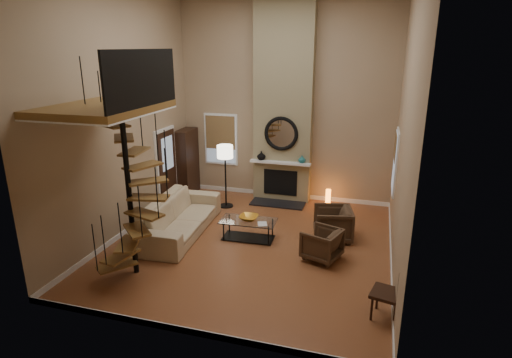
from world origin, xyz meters
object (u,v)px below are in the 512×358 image
(armchair_near, at_px, (336,224))
(floor_lamp, at_px, (225,157))
(coffee_table, at_px, (248,227))
(side_chair, at_px, (393,290))
(accent_lamp, at_px, (328,198))
(hutch, at_px, (187,162))
(armchair_far, at_px, (325,245))
(sofa, at_px, (179,217))

(armchair_near, xyz_separation_m, floor_lamp, (-3.11, 1.20, 1.06))
(coffee_table, bearing_deg, floor_lamp, 123.73)
(floor_lamp, height_order, side_chair, floor_lamp)
(floor_lamp, bearing_deg, accent_lamp, 15.51)
(hutch, bearing_deg, armchair_near, -22.82)
(hutch, bearing_deg, armchair_far, -34.41)
(sofa, distance_m, accent_lamp, 4.14)
(floor_lamp, bearing_deg, side_chair, -43.00)
(sofa, height_order, armchair_far, sofa)
(armchair_near, height_order, floor_lamp, floor_lamp)
(sofa, relative_size, accent_lamp, 5.88)
(sofa, distance_m, coffee_table, 1.69)
(armchair_far, relative_size, side_chair, 0.71)
(hutch, height_order, armchair_far, hutch)
(hutch, relative_size, armchair_near, 2.30)
(coffee_table, distance_m, accent_lamp, 2.94)
(side_chair, bearing_deg, armchair_far, 127.76)
(coffee_table, xyz_separation_m, side_chair, (3.09, -2.21, 0.24))
(sofa, xyz_separation_m, floor_lamp, (0.49, 1.90, 1.02))
(coffee_table, height_order, side_chair, side_chair)
(side_chair, bearing_deg, accent_lamp, 108.55)
(sofa, height_order, side_chair, side_chair)
(floor_lamp, bearing_deg, hutch, 153.61)
(side_chair, bearing_deg, sofa, 156.25)
(accent_lamp, height_order, side_chair, side_chair)
(hutch, distance_m, accent_lamp, 4.24)
(accent_lamp, distance_m, side_chair, 5.01)
(floor_lamp, bearing_deg, sofa, -104.37)
(sofa, distance_m, armchair_far, 3.51)
(coffee_table, height_order, floor_lamp, floor_lamp)
(sofa, xyz_separation_m, side_chair, (4.77, -2.10, 0.13))
(armchair_near, distance_m, floor_lamp, 3.50)
(armchair_near, xyz_separation_m, side_chair, (1.17, -2.80, 0.17))
(coffee_table, relative_size, accent_lamp, 2.61)
(sofa, relative_size, side_chair, 2.90)
(hutch, height_order, sofa, hutch)
(sofa, bearing_deg, armchair_far, -100.65)
(hutch, relative_size, floor_lamp, 1.11)
(hutch, xyz_separation_m, armchair_far, (4.48, -3.07, -0.60))
(sofa, xyz_separation_m, accent_lamp, (3.18, 2.64, -0.15))
(armchair_near, height_order, accent_lamp, armchair_near)
(hutch, relative_size, side_chair, 1.95)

